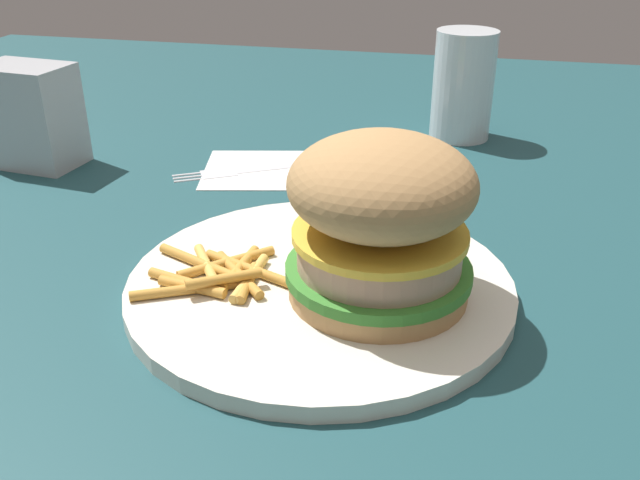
{
  "coord_description": "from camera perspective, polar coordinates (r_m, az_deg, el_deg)",
  "views": [
    {
      "loc": [
        -0.41,
        -0.12,
        0.25
      ],
      "look_at": [
        -0.01,
        -0.02,
        0.04
      ],
      "focal_mm": 38.59,
      "sensor_mm": 36.0,
      "label": 1
    }
  ],
  "objects": [
    {
      "name": "fries_pile",
      "position": [
        0.48,
        -8.24,
        -2.83
      ],
      "size": [
        0.09,
        0.11,
        0.01
      ],
      "color": "gold",
      "rests_on": "plate"
    },
    {
      "name": "plate",
      "position": [
        0.48,
        -0.0,
        -3.82
      ],
      "size": [
        0.27,
        0.27,
        0.01
      ],
      "primitive_type": "cylinder",
      "color": "silver",
      "rests_on": "ground_plane"
    },
    {
      "name": "napkin",
      "position": [
        0.7,
        -5.08,
        5.88
      ],
      "size": [
        0.13,
        0.13,
        0.0
      ],
      "primitive_type": "cube",
      "rotation": [
        0.0,
        0.0,
        0.23
      ],
      "color": "white",
      "rests_on": "ground_plane"
    },
    {
      "name": "napkin_dispenser",
      "position": [
        0.76,
        -22.9,
        9.46
      ],
      "size": [
        0.07,
        0.1,
        0.1
      ],
      "primitive_type": "cube",
      "rotation": [
        0.0,
        0.0,
        4.61
      ],
      "color": "#B7BABF",
      "rests_on": "ground_plane"
    },
    {
      "name": "ground_plane",
      "position": [
        0.5,
        -1.94,
        -3.58
      ],
      "size": [
        1.6,
        1.6,
        0.0
      ],
      "primitive_type": "plane",
      "color": "#1E474C"
    },
    {
      "name": "sandwich",
      "position": [
        0.44,
        5.05,
        1.86
      ],
      "size": [
        0.12,
        0.12,
        0.11
      ],
      "color": "tan",
      "rests_on": "plate"
    },
    {
      "name": "drink_glass",
      "position": [
        0.8,
        11.75,
        12.17
      ],
      "size": [
        0.07,
        0.07,
        0.12
      ],
      "color": "silver",
      "rests_on": "ground_plane"
    },
    {
      "name": "fork",
      "position": [
        0.7,
        -5.21,
        6.06
      ],
      "size": [
        0.1,
        0.16,
        0.0
      ],
      "color": "silver",
      "rests_on": "napkin"
    }
  ]
}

